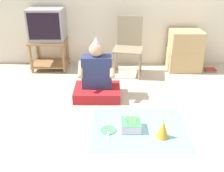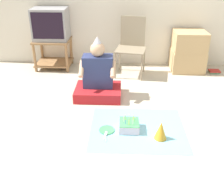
# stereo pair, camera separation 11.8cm
# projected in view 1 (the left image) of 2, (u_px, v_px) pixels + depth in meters

# --- Properties ---
(ground_plane) EXTENTS (16.00, 16.00, 0.00)m
(ground_plane) POSITION_uv_depth(u_px,v_px,m) (153.00, 131.00, 2.94)
(ground_plane) COLOR #BCB29E
(tv_stand) EXTENTS (0.60, 0.48, 0.51)m
(tv_stand) POSITION_uv_depth(u_px,v_px,m) (49.00, 52.00, 4.49)
(tv_stand) COLOR #997047
(tv_stand) RESTS_ON ground_plane
(tv) EXTENTS (0.56, 0.42, 0.52)m
(tv) POSITION_uv_depth(u_px,v_px,m) (46.00, 25.00, 4.30)
(tv) COLOR #99999E
(tv) RESTS_ON tv_stand
(folding_chair) EXTENTS (0.52, 0.48, 0.93)m
(folding_chair) POSITION_uv_depth(u_px,v_px,m) (128.00, 42.00, 4.22)
(folding_chair) COLOR gray
(folding_chair) RESTS_ON ground_plane
(cardboard_box_stack) EXTENTS (0.54, 0.47, 0.68)m
(cardboard_box_stack) POSITION_uv_depth(u_px,v_px,m) (184.00, 50.00, 4.46)
(cardboard_box_stack) COLOR tan
(cardboard_box_stack) RESTS_ON ground_plane
(book_pile) EXTENTS (0.18, 0.13, 0.05)m
(book_pile) POSITION_uv_depth(u_px,v_px,m) (210.00, 70.00, 4.48)
(book_pile) COLOR #60936B
(book_pile) RESTS_ON ground_plane
(person_seated) EXTENTS (0.63, 0.48, 0.84)m
(person_seated) POSITION_uv_depth(u_px,v_px,m) (97.00, 79.00, 3.58)
(person_seated) COLOR red
(person_seated) RESTS_ON ground_plane
(party_cloth) EXTENTS (1.07, 0.87, 0.01)m
(party_cloth) POSITION_uv_depth(u_px,v_px,m) (139.00, 128.00, 2.98)
(party_cloth) COLOR #7FC6E0
(party_cloth) RESTS_ON ground_plane
(birthday_cake) EXTENTS (0.22, 0.22, 0.17)m
(birthday_cake) POSITION_uv_depth(u_px,v_px,m) (131.00, 125.00, 2.94)
(birthday_cake) COLOR silver
(birthday_cake) RESTS_ON party_cloth
(party_hat_blue) EXTENTS (0.13, 0.13, 0.20)m
(party_hat_blue) POSITION_uv_depth(u_px,v_px,m) (163.00, 129.00, 2.78)
(party_hat_blue) COLOR gold
(party_hat_blue) RESTS_ON party_cloth
(paper_plate) EXTENTS (0.17, 0.17, 0.01)m
(paper_plate) POSITION_uv_depth(u_px,v_px,m) (108.00, 130.00, 2.94)
(paper_plate) COLOR #4CB266
(paper_plate) RESTS_ON party_cloth
(plastic_spoon_near) EXTENTS (0.04, 0.15, 0.01)m
(plastic_spoon_near) POSITION_uv_depth(u_px,v_px,m) (108.00, 133.00, 2.87)
(plastic_spoon_near) COLOR white
(plastic_spoon_near) RESTS_ON party_cloth
(plastic_spoon_far) EXTENTS (0.04, 0.15, 0.01)m
(plastic_spoon_far) POSITION_uv_depth(u_px,v_px,m) (108.00, 135.00, 2.85)
(plastic_spoon_far) COLOR white
(plastic_spoon_far) RESTS_ON party_cloth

